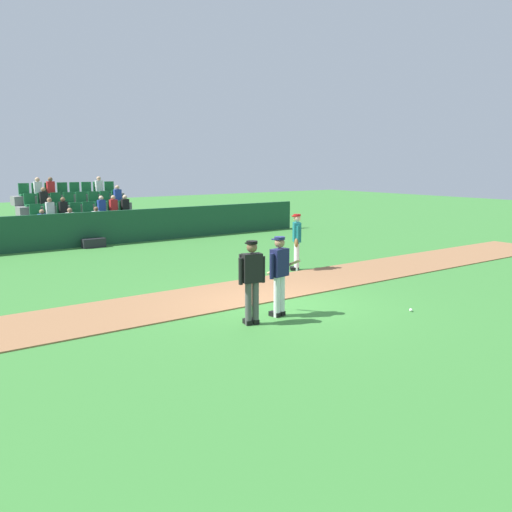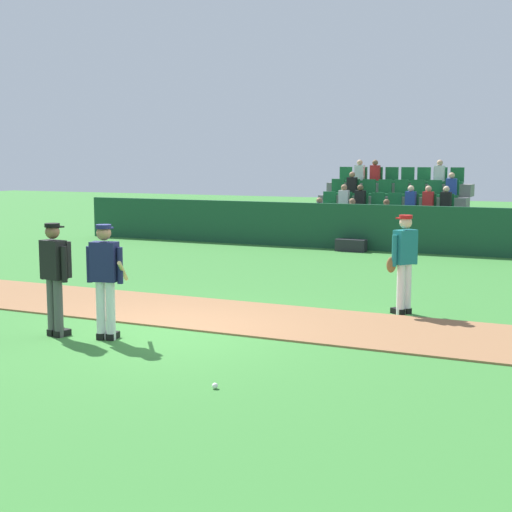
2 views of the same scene
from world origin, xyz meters
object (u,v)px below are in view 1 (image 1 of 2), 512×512
umpire_home_plate (252,277)px  baseball (411,310)px  batter_navy_jersey (279,273)px  runner_teal_jersey (297,240)px  equipment_bag (94,243)px

umpire_home_plate → baseball: bearing=-21.0°
batter_navy_jersey → runner_teal_jersey: 5.21m
batter_navy_jersey → equipment_bag: 12.00m
baseball → runner_teal_jersey: bearing=79.1°
batter_navy_jersey → umpire_home_plate: 0.85m
batter_navy_jersey → baseball: size_ratio=23.78×
batter_navy_jersey → umpire_home_plate: size_ratio=1.00×
umpire_home_plate → equipment_bag: (0.93, 12.11, -0.82)m
baseball → equipment_bag: size_ratio=0.08×
equipment_bag → runner_teal_jersey: bearing=-66.7°
batter_navy_jersey → equipment_bag: batter_navy_jersey is taller
batter_navy_jersey → umpire_home_plate: same height
umpire_home_plate → runner_teal_jersey: (4.48, 3.87, -0.04)m
batter_navy_jersey → equipment_bag: size_ratio=1.96×
equipment_bag → umpire_home_plate: bearing=-94.4°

